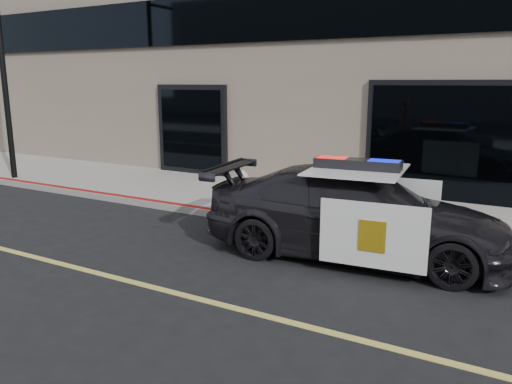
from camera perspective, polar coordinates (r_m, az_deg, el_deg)
The scene contains 5 objects.
ground at distance 5.82m, azimuth 17.77°, elevation -17.28°, with size 120.00×120.00×0.00m, color black.
sidewalk_n at distance 10.66m, azimuth 23.63°, elevation -3.57°, with size 60.00×3.50×0.15m, color gray.
police_car at distance 8.35m, azimuth 11.31°, elevation -2.36°, with size 2.96×5.34×1.62m.
fire_hydrant at distance 11.25m, azimuth -1.53°, elevation 0.51°, with size 0.33×0.46×0.74m.
street_light at distance 15.62m, azimuth -27.18°, elevation 12.62°, with size 0.16×1.42×5.57m.
Camera 1 is at (0.86, -5.01, 2.84)m, focal length 35.00 mm.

